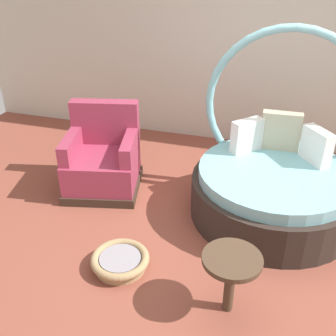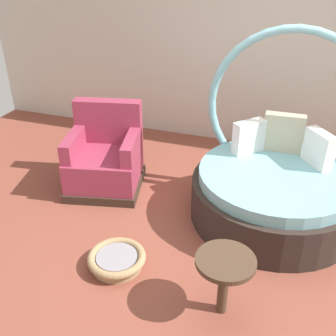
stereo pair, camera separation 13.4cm
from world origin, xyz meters
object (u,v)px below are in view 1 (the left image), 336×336
at_px(side_table, 231,267).
at_px(pet_basket, 120,261).
at_px(round_daybed, 274,180).
at_px(red_armchair, 103,161).

bearing_deg(side_table, pet_basket, 169.66).
xyz_separation_m(round_daybed, side_table, (-0.22, -1.42, 0.06)).
height_order(round_daybed, side_table, round_daybed).
bearing_deg(pet_basket, red_armchair, 119.98).
xyz_separation_m(pet_basket, side_table, (0.97, -0.18, 0.35)).
distance_m(red_armchair, pet_basket, 1.40).
bearing_deg(red_armchair, round_daybed, 1.69).
distance_m(red_armchair, side_table, 2.15).
distance_m(round_daybed, red_armchair, 1.88).
height_order(round_daybed, red_armchair, round_daybed).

